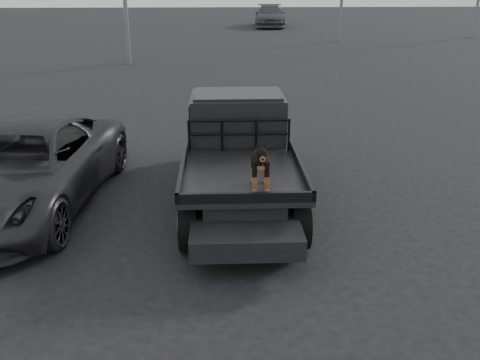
{
  "coord_description": "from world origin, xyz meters",
  "views": [
    {
      "loc": [
        -0.13,
        -7.21,
        3.88
      ],
      "look_at": [
        0.15,
        -0.53,
        1.28
      ],
      "focal_mm": 40.0,
      "sensor_mm": 36.0,
      "label": 1
    }
  ],
  "objects_px": {
    "dog": "(260,163)",
    "distant_car_b": "(270,16)",
    "parked_suv": "(24,168)",
    "flatbed_ute": "(240,179)"
  },
  "relations": [
    {
      "from": "parked_suv",
      "to": "distant_car_b",
      "type": "bearing_deg",
      "value": 83.23
    },
    {
      "from": "flatbed_ute",
      "to": "dog",
      "type": "distance_m",
      "value": 1.76
    },
    {
      "from": "dog",
      "to": "distant_car_b",
      "type": "bearing_deg",
      "value": 84.41
    },
    {
      "from": "distant_car_b",
      "to": "dog",
      "type": "bearing_deg",
      "value": -90.81
    },
    {
      "from": "flatbed_ute",
      "to": "parked_suv",
      "type": "xyz_separation_m",
      "value": [
        -3.73,
        -0.03,
        0.27
      ]
    },
    {
      "from": "parked_suv",
      "to": "distant_car_b",
      "type": "relative_size",
      "value": 0.96
    },
    {
      "from": "flatbed_ute",
      "to": "parked_suv",
      "type": "bearing_deg",
      "value": -179.59
    },
    {
      "from": "dog",
      "to": "distant_car_b",
      "type": "height_order",
      "value": "dog"
    },
    {
      "from": "dog",
      "to": "parked_suv",
      "type": "height_order",
      "value": "dog"
    },
    {
      "from": "dog",
      "to": "flatbed_ute",
      "type": "bearing_deg",
      "value": 98.66
    }
  ]
}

